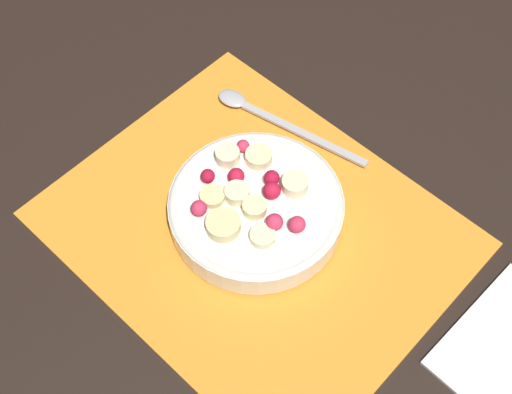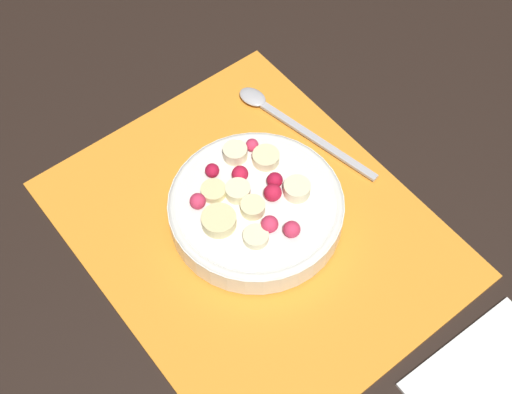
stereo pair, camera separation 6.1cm
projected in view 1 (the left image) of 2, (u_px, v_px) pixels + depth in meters
ground_plane at (255, 230)px, 0.78m from camera, size 3.00×3.00×0.00m
placemat at (255, 228)px, 0.78m from camera, size 0.42×0.34×0.01m
fruit_bowl at (255, 206)px, 0.77m from camera, size 0.19×0.19×0.05m
spoon at (264, 114)px, 0.86m from camera, size 0.20×0.06×0.01m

